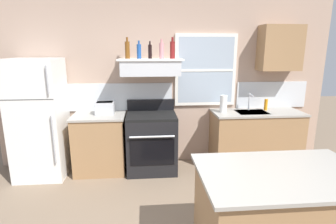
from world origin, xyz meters
TOP-DOWN VIEW (x-y plane):
  - back_wall at (0.03, 2.23)m, footprint 5.40×0.11m
  - refrigerator at (-1.90, 1.84)m, footprint 0.70×0.72m
  - counter_left_of_stove at (-1.05, 1.90)m, footprint 0.79×0.63m
  - toaster at (-0.96, 1.94)m, footprint 0.30×0.20m
  - stove_range at (-0.25, 1.86)m, footprint 0.76×0.69m
  - range_hood_shelf at (-0.25, 1.96)m, footprint 0.96×0.52m
  - bottle_amber_wine at (-0.59, 2.01)m, footprint 0.07×0.07m
  - bottle_blue_liqueur at (-0.41, 1.97)m, footprint 0.07×0.07m
  - bottle_balsamic_dark at (-0.25, 2.00)m, footprint 0.06×0.06m
  - bottle_rose_pink at (-0.08, 1.92)m, footprint 0.07×0.07m
  - bottle_red_label_wine at (0.08, 1.95)m, footprint 0.07×0.07m
  - counter_right_with_sink at (1.45, 1.90)m, footprint 1.43×0.63m
  - sink_faucet at (1.35, 2.00)m, footprint 0.03×0.17m
  - paper_towel_roll at (0.89, 1.90)m, footprint 0.11×0.11m
  - dish_soap_bottle at (1.63, 2.00)m, footprint 0.06×0.06m
  - kitchen_island at (0.78, -0.20)m, footprint 1.40×0.90m
  - upper_cabinet_right at (1.80, 2.04)m, footprint 0.64×0.32m

SIDE VIEW (x-z plane):
  - counter_left_of_stove at x=-1.05m, z-range 0.00..0.91m
  - counter_right_with_sink at x=1.45m, z-range 0.00..0.91m
  - kitchen_island at x=0.78m, z-range 0.00..0.91m
  - stove_range at x=-0.25m, z-range -0.08..1.01m
  - refrigerator at x=-1.90m, z-range 0.00..1.76m
  - dish_soap_bottle at x=1.63m, z-range 0.91..1.09m
  - toaster at x=-0.96m, z-range 0.91..1.10m
  - paper_towel_roll at x=0.89m, z-range 0.91..1.18m
  - sink_faucet at x=1.35m, z-range 0.94..1.22m
  - back_wall at x=0.03m, z-range 0.00..2.70m
  - range_hood_shelf at x=-0.25m, z-range 1.50..1.75m
  - bottle_balsamic_dark at x=-0.25m, z-range 1.72..1.98m
  - bottle_blue_liqueur at x=-0.41m, z-range 1.72..1.99m
  - bottle_rose_pink at x=-0.08m, z-range 1.72..2.01m
  - bottle_red_label_wine at x=0.08m, z-range 1.72..2.03m
  - bottle_amber_wine at x=-0.59m, z-range 1.72..2.03m
  - upper_cabinet_right at x=1.80m, z-range 1.55..2.25m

